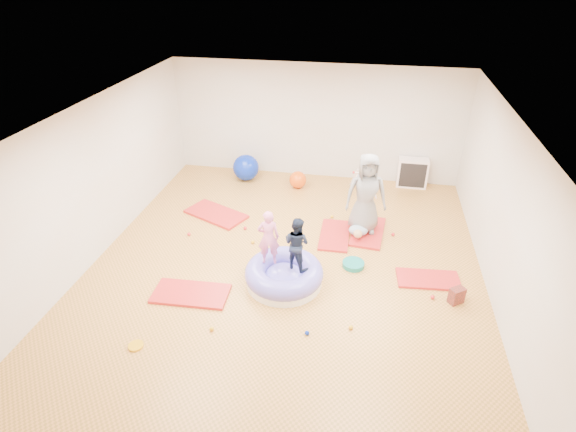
# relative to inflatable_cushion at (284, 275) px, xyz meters

# --- Properties ---
(room) EXTENTS (7.01, 8.01, 2.81)m
(room) POSITION_rel_inflatable_cushion_xyz_m (-0.07, 0.45, 1.23)
(room) COLOR #D18D43
(room) RESTS_ON ground
(gym_mat_front_left) EXTENTS (1.28, 0.68, 0.05)m
(gym_mat_front_left) POSITION_rel_inflatable_cushion_xyz_m (-1.47, -0.61, -0.14)
(gym_mat_front_left) COLOR red
(gym_mat_front_left) RESTS_ON ground
(gym_mat_mid_left) EXTENTS (1.49, 1.16, 0.06)m
(gym_mat_mid_left) POSITION_rel_inflatable_cushion_xyz_m (-1.90, 2.01, -0.14)
(gym_mat_mid_left) COLOR red
(gym_mat_mid_left) RESTS_ON ground
(gym_mat_center_back) EXTENTS (0.59, 1.15, 0.05)m
(gym_mat_center_back) POSITION_rel_inflatable_cushion_xyz_m (0.72, 1.64, -0.14)
(gym_mat_center_back) COLOR red
(gym_mat_center_back) RESTS_ON ground
(gym_mat_right) EXTENTS (1.11, 0.62, 0.04)m
(gym_mat_right) POSITION_rel_inflatable_cushion_xyz_m (2.47, 0.52, -0.14)
(gym_mat_right) COLOR red
(gym_mat_right) RESTS_ON ground
(gym_mat_rear_right) EXTENTS (0.72, 1.27, 0.05)m
(gym_mat_rear_right) POSITION_rel_inflatable_cushion_xyz_m (1.38, 1.89, -0.14)
(gym_mat_rear_right) COLOR red
(gym_mat_rear_right) RESTS_ON ground
(inflatable_cushion) EXTENTS (1.35, 1.35, 0.43)m
(inflatable_cushion) POSITION_rel_inflatable_cushion_xyz_m (0.00, 0.00, 0.00)
(inflatable_cushion) COLOR white
(inflatable_cushion) RESTS_ON ground
(child_pink) EXTENTS (0.41, 0.31, 1.01)m
(child_pink) POSITION_rel_inflatable_cushion_xyz_m (-0.28, 0.08, 0.73)
(child_pink) COLOR pink
(child_pink) RESTS_ON inflatable_cushion
(child_navy) EXTENTS (0.57, 0.52, 0.95)m
(child_navy) POSITION_rel_inflatable_cushion_xyz_m (0.21, 0.04, 0.70)
(child_navy) COLOR #171F35
(child_navy) RESTS_ON inflatable_cushion
(adult_caregiver) EXTENTS (0.89, 0.66, 1.65)m
(adult_caregiver) POSITION_rel_inflatable_cushion_xyz_m (1.27, 1.91, 0.71)
(adult_caregiver) COLOR gray
(adult_caregiver) RESTS_ON gym_mat_rear_right
(infant) EXTENTS (0.38, 0.38, 0.22)m
(infant) POSITION_rel_inflatable_cushion_xyz_m (1.18, 1.65, -0.00)
(infant) COLOR #96B1CA
(infant) RESTS_ON gym_mat_rear_right
(ball_pit_balls) EXTENTS (4.75, 3.74, 0.07)m
(ball_pit_balls) POSITION_rel_inflatable_cushion_xyz_m (0.10, 0.48, -0.13)
(ball_pit_balls) COLOR red
(ball_pit_balls) RESTS_ON ground
(exercise_ball_blue) EXTENTS (0.65, 0.65, 0.65)m
(exercise_ball_blue) POSITION_rel_inflatable_cushion_xyz_m (-1.72, 3.86, 0.16)
(exercise_ball_blue) COLOR #0925AE
(exercise_ball_blue) RESTS_ON ground
(exercise_ball_orange) EXTENTS (0.41, 0.41, 0.41)m
(exercise_ball_orange) POSITION_rel_inflatable_cushion_xyz_m (-0.37, 3.66, 0.04)
(exercise_ball_orange) COLOR #ED500C
(exercise_ball_orange) RESTS_ON ground
(infant_play_gym) EXTENTS (0.68, 0.64, 0.52)m
(infant_play_gym) POSITION_rel_inflatable_cushion_xyz_m (1.20, 3.68, 0.18)
(infant_play_gym) COLOR white
(infant_play_gym) RESTS_ON ground
(cube_shelf) EXTENTS (0.71, 0.35, 0.71)m
(cube_shelf) POSITION_rel_inflatable_cushion_xyz_m (2.34, 4.24, 0.19)
(cube_shelf) COLOR white
(cube_shelf) RESTS_ON ground
(balance_disc) EXTENTS (0.40, 0.40, 0.09)m
(balance_disc) POSITION_rel_inflatable_cushion_xyz_m (1.15, 0.69, -0.12)
(balance_disc) COLOR #147E76
(balance_disc) RESTS_ON ground
(backpack) EXTENTS (0.28, 0.26, 0.28)m
(backpack) POSITION_rel_inflatable_cushion_xyz_m (2.86, 0.02, -0.03)
(backpack) COLOR #A02A1D
(backpack) RESTS_ON ground
(yellow_toy) EXTENTS (0.22, 0.22, 0.03)m
(yellow_toy) POSITION_rel_inflatable_cushion_xyz_m (-1.84, -1.84, -0.15)
(yellow_toy) COLOR #E8A712
(yellow_toy) RESTS_ON ground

